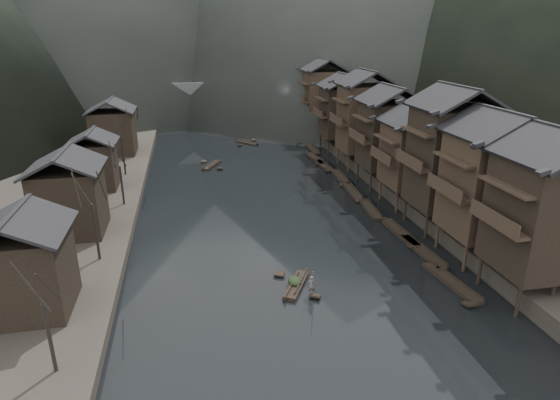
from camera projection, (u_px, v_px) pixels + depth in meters
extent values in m
plane|color=black|center=(297.00, 268.00, 41.64)|extent=(300.00, 300.00, 0.00)
cube|color=#2D2823|center=(435.00, 141.00, 84.53)|extent=(40.00, 200.00, 1.80)
cube|color=#2D2823|center=(16.00, 163.00, 71.86)|extent=(40.00, 200.00, 1.20)
cylinder|color=black|center=(518.00, 301.00, 34.21)|extent=(0.30, 0.30, 2.90)
cylinder|color=black|center=(480.00, 270.00, 38.63)|extent=(0.30, 0.30, 2.90)
cylinder|color=black|center=(551.00, 297.00, 34.71)|extent=(0.30, 0.30, 2.90)
cylinder|color=black|center=(509.00, 267.00, 39.13)|extent=(0.30, 0.30, 2.90)
cube|color=black|center=(547.00, 214.00, 35.03)|extent=(7.00, 6.00, 8.74)
cube|color=#30231A|center=(499.00, 224.00, 34.45)|extent=(1.20, 5.70, 0.25)
cylinder|color=#30231A|center=(465.00, 258.00, 40.65)|extent=(0.30, 0.30, 2.90)
cylinder|color=#30231A|center=(437.00, 235.00, 45.07)|extent=(0.30, 0.30, 2.90)
cylinder|color=#30231A|center=(493.00, 255.00, 41.16)|extent=(0.30, 0.30, 2.90)
cylinder|color=#30231A|center=(463.00, 233.00, 45.57)|extent=(0.30, 0.30, 2.90)
cube|color=#30231A|center=(490.00, 185.00, 41.44)|extent=(7.00, 6.00, 8.91)
cube|color=#30231A|center=(449.00, 192.00, 40.86)|extent=(1.20, 5.70, 0.25)
cylinder|color=black|center=(426.00, 227.00, 47.10)|extent=(0.30, 0.30, 2.90)
cylinder|color=black|center=(405.00, 210.00, 51.51)|extent=(0.30, 0.30, 2.90)
cylinder|color=black|center=(451.00, 224.00, 47.60)|extent=(0.30, 0.30, 2.90)
cylinder|color=black|center=(428.00, 208.00, 52.02)|extent=(0.30, 0.30, 2.90)
cube|color=black|center=(450.00, 158.00, 47.67)|extent=(7.00, 6.00, 10.13)
cube|color=#30231A|center=(413.00, 165.00, 47.12)|extent=(1.20, 5.70, 0.25)
cylinder|color=#30231A|center=(397.00, 203.00, 53.54)|extent=(0.30, 0.30, 2.90)
cylinder|color=#30231A|center=(380.00, 189.00, 57.96)|extent=(0.30, 0.30, 2.90)
cylinder|color=#30231A|center=(419.00, 201.00, 54.04)|extent=(0.30, 0.30, 2.90)
cylinder|color=#30231A|center=(401.00, 188.00, 58.46)|extent=(0.30, 0.30, 2.90)
cube|color=#30231A|center=(416.00, 155.00, 54.62)|extent=(7.00, 6.00, 7.21)
cube|color=#30231A|center=(384.00, 159.00, 54.01)|extent=(1.20, 5.70, 0.25)
cylinder|color=black|center=(371.00, 182.00, 60.90)|extent=(0.30, 0.30, 2.90)
cylinder|color=black|center=(358.00, 171.00, 65.32)|extent=(0.30, 0.30, 2.90)
cylinder|color=black|center=(390.00, 180.00, 61.40)|extent=(0.30, 0.30, 2.90)
cylinder|color=black|center=(376.00, 170.00, 65.82)|extent=(0.30, 0.30, 2.90)
cube|color=black|center=(389.00, 135.00, 61.77)|extent=(7.00, 6.00, 8.46)
cube|color=#30231A|center=(360.00, 139.00, 61.18)|extent=(1.20, 5.70, 0.25)
cylinder|color=#30231A|center=(348.00, 163.00, 69.19)|extent=(0.30, 0.30, 2.90)
cylinder|color=#30231A|center=(338.00, 155.00, 73.60)|extent=(0.30, 0.30, 2.90)
cylinder|color=#30231A|center=(366.00, 162.00, 69.69)|extent=(0.30, 0.30, 2.90)
cylinder|color=#30231A|center=(355.00, 154.00, 74.11)|extent=(0.30, 0.30, 2.90)
cube|color=#30231A|center=(365.00, 118.00, 69.84)|extent=(7.00, 6.00, 9.68)
cube|color=#30231A|center=(339.00, 122.00, 69.28)|extent=(1.20, 5.70, 0.25)
cylinder|color=black|center=(328.00, 147.00, 78.39)|extent=(0.30, 0.30, 2.90)
cylinder|color=black|center=(321.00, 141.00, 82.81)|extent=(0.30, 0.30, 2.90)
cylinder|color=black|center=(344.00, 147.00, 78.89)|extent=(0.30, 0.30, 2.90)
cylinder|color=black|center=(335.00, 140.00, 83.31)|extent=(0.30, 0.30, 2.90)
cube|color=black|center=(343.00, 112.00, 79.29)|extent=(7.00, 6.00, 8.24)
cube|color=#30231A|center=(320.00, 115.00, 78.70)|extent=(1.20, 5.70, 0.25)
cylinder|color=#30231A|center=(310.00, 133.00, 89.43)|extent=(0.30, 0.30, 2.90)
cylinder|color=#30231A|center=(304.00, 128.00, 93.85)|extent=(0.30, 0.30, 2.90)
cylinder|color=#30231A|center=(324.00, 132.00, 89.94)|extent=(0.30, 0.30, 2.90)
cylinder|color=#30231A|center=(317.00, 127.00, 94.35)|extent=(0.30, 0.30, 2.90)
cube|color=#30231A|center=(323.00, 97.00, 90.05)|extent=(7.00, 6.00, 9.89)
cube|color=#30231A|center=(303.00, 101.00, 89.49)|extent=(1.20, 5.70, 0.25)
cube|color=black|center=(26.00, 269.00, 32.76)|extent=(5.50, 5.50, 6.00)
cube|color=black|center=(70.00, 199.00, 45.56)|extent=(6.00, 6.00, 6.50)
cube|color=black|center=(95.00, 164.00, 58.57)|extent=(5.00, 5.00, 5.80)
cube|color=black|center=(113.00, 131.00, 74.96)|extent=(6.50, 6.50, 6.80)
cylinder|color=black|center=(56.00, 334.00, 26.99)|extent=(0.24, 0.24, 4.62)
cylinder|color=black|center=(97.00, 229.00, 40.30)|extent=(0.24, 0.24, 5.22)
cylinder|color=black|center=(118.00, 183.00, 53.24)|extent=(0.24, 0.24, 4.53)
cylinder|color=black|center=(128.00, 153.00, 64.26)|extent=(0.24, 0.24, 5.41)
cylinder|color=black|center=(140.00, 130.00, 81.91)|extent=(0.24, 0.24, 4.16)
cube|color=black|center=(451.00, 283.00, 38.96)|extent=(1.85, 6.95, 0.30)
cube|color=black|center=(451.00, 281.00, 38.90)|extent=(1.89, 6.82, 0.10)
cube|color=black|center=(435.00, 263.00, 42.00)|extent=(1.02, 0.94, 0.35)
cube|color=black|center=(470.00, 303.00, 35.83)|extent=(1.02, 0.94, 0.35)
cube|color=black|center=(422.00, 252.00, 44.38)|extent=(1.46, 7.45, 0.30)
cube|color=black|center=(422.00, 250.00, 44.31)|extent=(1.51, 7.30, 0.10)
cube|color=black|center=(407.00, 235.00, 47.63)|extent=(0.98, 0.95, 0.36)
cube|color=black|center=(440.00, 268.00, 41.03)|extent=(0.98, 0.95, 0.36)
cube|color=black|center=(400.00, 234.00, 48.28)|extent=(1.43, 6.73, 0.30)
cube|color=black|center=(401.00, 232.00, 48.22)|extent=(1.48, 6.60, 0.10)
cube|color=black|center=(389.00, 220.00, 51.21)|extent=(0.97, 0.87, 0.34)
cube|color=black|center=(413.00, 246.00, 45.26)|extent=(0.97, 0.87, 0.34)
cube|color=black|center=(370.00, 210.00, 54.64)|extent=(1.70, 6.33, 0.30)
cube|color=black|center=(370.00, 208.00, 54.58)|extent=(1.74, 6.21, 0.10)
cube|color=black|center=(359.00, 200.00, 57.29)|extent=(1.01, 0.86, 0.33)
cube|color=black|center=(383.00, 218.00, 51.90)|extent=(1.01, 0.86, 0.33)
cube|color=black|center=(352.00, 192.00, 60.42)|extent=(1.57, 6.38, 0.30)
cube|color=black|center=(352.00, 191.00, 60.35)|extent=(1.62, 6.26, 0.10)
cube|color=black|center=(343.00, 184.00, 63.11)|extent=(0.99, 0.85, 0.33)
cube|color=black|center=(362.00, 199.00, 57.63)|extent=(0.99, 0.85, 0.33)
cube|color=black|center=(339.00, 177.00, 66.79)|extent=(1.32, 6.04, 0.30)
cube|color=black|center=(339.00, 175.00, 66.73)|extent=(1.37, 5.92, 0.10)
cube|color=black|center=(333.00, 170.00, 69.37)|extent=(0.96, 0.78, 0.33)
cube|color=black|center=(347.00, 182.00, 64.11)|extent=(0.96, 0.78, 0.33)
cube|color=black|center=(323.00, 166.00, 72.08)|extent=(1.40, 6.55, 0.30)
cube|color=black|center=(323.00, 165.00, 72.02)|extent=(1.45, 6.42, 0.10)
cube|color=black|center=(319.00, 160.00, 74.93)|extent=(0.97, 0.84, 0.34)
cube|color=black|center=(328.00, 171.00, 69.13)|extent=(0.97, 0.84, 0.34)
cube|color=black|center=(315.00, 159.00, 75.69)|extent=(1.65, 6.67, 0.30)
cube|color=black|center=(315.00, 158.00, 75.63)|extent=(1.69, 6.55, 0.10)
cube|color=black|center=(312.00, 153.00, 78.60)|extent=(1.00, 0.89, 0.34)
cube|color=black|center=(319.00, 164.00, 72.68)|extent=(1.00, 0.89, 0.34)
cube|color=black|center=(313.00, 150.00, 81.54)|extent=(1.42, 6.46, 0.30)
cube|color=black|center=(313.00, 149.00, 81.48)|extent=(1.47, 6.34, 0.10)
cube|color=black|center=(308.00, 145.00, 84.30)|extent=(0.97, 0.84, 0.34)
cube|color=black|center=(318.00, 153.00, 78.69)|extent=(0.97, 0.84, 0.34)
cube|color=black|center=(297.00, 140.00, 88.72)|extent=(1.96, 7.45, 0.30)
cube|color=black|center=(297.00, 139.00, 88.65)|extent=(2.00, 7.31, 0.10)
cube|color=black|center=(295.00, 135.00, 91.98)|extent=(1.03, 1.01, 0.36)
cube|color=black|center=(299.00, 143.00, 85.36)|extent=(1.03, 1.01, 0.36)
cube|color=black|center=(212.00, 165.00, 72.32)|extent=(3.20, 5.01, 0.30)
cube|color=black|center=(212.00, 164.00, 72.26)|extent=(3.20, 4.94, 0.10)
cube|color=black|center=(204.00, 161.00, 74.08)|extent=(1.05, 0.95, 0.30)
cube|color=black|center=(220.00, 168.00, 70.46)|extent=(1.05, 0.95, 0.30)
cube|color=black|center=(247.00, 143.00, 86.45)|extent=(3.95, 4.45, 0.30)
cube|color=black|center=(247.00, 142.00, 86.39)|extent=(3.92, 4.40, 0.10)
cube|color=black|center=(254.00, 140.00, 88.36)|extent=(1.05, 1.02, 0.30)
cube|color=black|center=(240.00, 145.00, 84.44)|extent=(1.05, 1.02, 0.30)
cube|color=black|center=(232.00, 131.00, 96.07)|extent=(1.16, 4.69, 0.30)
cube|color=black|center=(232.00, 130.00, 96.01)|extent=(1.21, 4.60, 0.10)
cube|color=black|center=(231.00, 128.00, 98.10)|extent=(0.87, 0.61, 0.29)
cube|color=black|center=(232.00, 133.00, 93.96)|extent=(0.87, 0.61, 0.29)
cube|color=#4C4C4F|center=(225.00, 89.00, 105.42)|extent=(40.00, 6.00, 1.60)
cube|color=#4C4C4F|center=(226.00, 84.00, 102.49)|extent=(40.00, 0.50, 1.00)
cube|color=#4C4C4F|center=(224.00, 82.00, 107.46)|extent=(40.00, 0.50, 1.00)
cube|color=#4C4C4F|center=(163.00, 109.00, 104.25)|extent=(3.20, 6.00, 6.40)
cube|color=#4C4C4F|center=(206.00, 107.00, 105.98)|extent=(3.20, 6.00, 6.40)
cube|color=#4C4C4F|center=(245.00, 106.00, 107.62)|extent=(3.20, 6.00, 6.40)
cube|color=#4C4C4F|center=(285.00, 105.00, 109.36)|extent=(3.20, 6.00, 6.40)
cube|color=black|center=(296.00, 285.00, 38.58)|extent=(3.08, 4.60, 0.30)
cube|color=black|center=(296.00, 283.00, 38.51)|extent=(3.08, 4.54, 0.10)
cube|color=black|center=(279.00, 273.00, 40.16)|extent=(1.04, 0.92, 0.29)
cube|color=black|center=(315.00, 295.00, 36.90)|extent=(1.04, 0.92, 0.29)
ellipsoid|color=black|center=(295.00, 278.00, 38.53)|extent=(1.12, 1.46, 0.67)
imported|color=#565659|center=(311.00, 282.00, 36.91)|extent=(0.59, 0.40, 1.58)
cylinder|color=#8C7A51|center=(314.00, 255.00, 36.13)|extent=(0.93, 2.44, 3.16)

